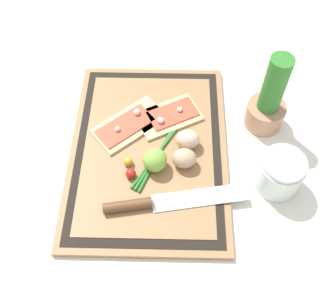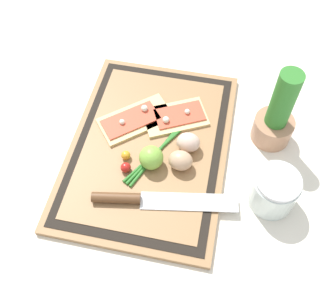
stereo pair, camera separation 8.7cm
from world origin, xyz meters
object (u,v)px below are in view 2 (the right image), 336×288
at_px(pizza_slice_far, 176,117).
at_px(egg_pink, 188,142).
at_px(lime, 151,158).
at_px(herb_pot, 276,118).
at_px(cherry_tomato_yellow, 126,155).
at_px(egg_brown, 181,160).
at_px(cherry_tomato_red, 126,167).
at_px(pizza_slice_near, 134,119).
at_px(knife, 141,199).
at_px(sauce_jar, 273,192).

xyz_separation_m(pizza_slice_far, egg_pink, (0.08, 0.04, 0.02)).
xyz_separation_m(lime, herb_pot, (-0.14, 0.25, 0.03)).
bearing_deg(cherry_tomato_yellow, egg_brown, 91.76).
xyz_separation_m(egg_pink, cherry_tomato_red, (0.08, -0.12, -0.01)).
xyz_separation_m(pizza_slice_near, cherry_tomato_red, (0.14, 0.02, 0.01)).
distance_m(lime, cherry_tomato_yellow, 0.06).
xyz_separation_m(pizza_slice_far, herb_pot, (-0.00, 0.22, 0.05)).
height_order(pizza_slice_near, knife, pizza_slice_near).
bearing_deg(egg_brown, pizza_slice_near, -127.87).
xyz_separation_m(pizza_slice_near, lime, (0.11, 0.07, 0.02)).
bearing_deg(knife, egg_pink, 153.88).
distance_m(egg_pink, herb_pot, 0.20).
height_order(pizza_slice_far, knife, pizza_slice_far).
bearing_deg(cherry_tomato_yellow, pizza_slice_near, -176.12).
relative_size(cherry_tomato_red, cherry_tomato_yellow, 1.11).
xyz_separation_m(pizza_slice_near, egg_brown, (0.10, 0.13, 0.02)).
bearing_deg(knife, pizza_slice_near, -162.24).
bearing_deg(pizza_slice_far, knife, -7.76).
relative_size(egg_brown, cherry_tomato_red, 2.33).
height_order(pizza_slice_near, sauce_jar, sauce_jar).
bearing_deg(cherry_tomato_yellow, cherry_tomato_red, 14.91).
bearing_deg(pizza_slice_near, cherry_tomato_yellow, 3.88).
relative_size(egg_pink, sauce_jar, 0.55).
distance_m(cherry_tomato_red, cherry_tomato_yellow, 0.03).
relative_size(pizza_slice_far, egg_brown, 3.22).
height_order(pizza_slice_near, lime, lime).
xyz_separation_m(pizza_slice_far, cherry_tomato_yellow, (0.13, -0.09, 0.00)).
height_order(pizza_slice_far, lime, lime).
relative_size(pizza_slice_far, egg_pink, 3.22).
height_order(knife, egg_pink, egg_pink).
bearing_deg(egg_pink, cherry_tomato_yellow, -67.70).
bearing_deg(egg_pink, egg_brown, -9.40).
xyz_separation_m(egg_brown, cherry_tomato_yellow, (0.00, -0.12, -0.01)).
bearing_deg(herb_pot, egg_pink, -66.09).
bearing_deg(sauce_jar, cherry_tomato_yellow, -95.60).
bearing_deg(pizza_slice_far, egg_brown, 14.93).
xyz_separation_m(knife, egg_brown, (-0.10, 0.07, 0.01)).
xyz_separation_m(egg_brown, egg_pink, (-0.05, 0.01, 0.00)).
xyz_separation_m(pizza_slice_far, knife, (0.23, -0.03, 0.00)).
xyz_separation_m(egg_pink, herb_pot, (-0.08, 0.18, 0.03)).
height_order(knife, herb_pot, herb_pot).
bearing_deg(cherry_tomato_red, pizza_slice_far, 153.81).
relative_size(egg_pink, cherry_tomato_red, 2.33).
height_order(pizza_slice_near, egg_brown, egg_brown).
bearing_deg(cherry_tomato_yellow, pizza_slice_far, 146.18).
distance_m(pizza_slice_far, lime, 0.14).
bearing_deg(pizza_slice_far, cherry_tomato_red, -26.19).
bearing_deg(cherry_tomato_red, egg_pink, 124.63).
height_order(cherry_tomato_yellow, herb_pot, herb_pot).
height_order(pizza_slice_far, egg_brown, egg_brown).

